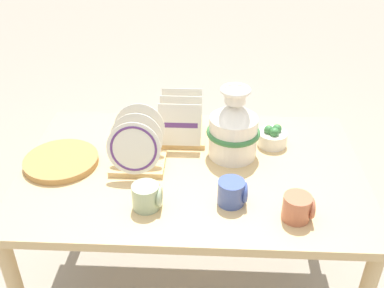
% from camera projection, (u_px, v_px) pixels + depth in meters
% --- Properties ---
extents(display_table, '(1.36, 0.88, 0.72)m').
position_uv_depth(display_table, '(192.00, 183.00, 1.83)').
color(display_table, tan).
rests_on(display_table, ground_plane).
extents(ceramic_vase, '(0.22, 0.22, 0.30)m').
position_uv_depth(ceramic_vase, '(233.00, 128.00, 1.80)').
color(ceramic_vase, white).
rests_on(ceramic_vase, display_table).
extents(dish_rack_round_plates, '(0.21, 0.20, 0.23)m').
position_uv_depth(dish_rack_round_plates, '(137.00, 150.00, 1.75)').
color(dish_rack_round_plates, tan).
rests_on(dish_rack_round_plates, display_table).
extents(dish_rack_square_plates, '(0.21, 0.20, 0.20)m').
position_uv_depth(dish_rack_square_plates, '(181.00, 128.00, 1.94)').
color(dish_rack_square_plates, tan).
rests_on(dish_rack_square_plates, display_table).
extents(wicker_charger_stack, '(0.30, 0.30, 0.03)m').
position_uv_depth(wicker_charger_stack, '(61.00, 161.00, 1.81)').
color(wicker_charger_stack, '#AD7F47').
rests_on(wicker_charger_stack, display_table).
extents(mug_cobalt_glaze, '(0.10, 0.10, 0.09)m').
position_uv_depth(mug_cobalt_glaze, '(233.00, 192.00, 1.58)').
color(mug_cobalt_glaze, '#42569E').
rests_on(mug_cobalt_glaze, display_table).
extents(mug_sage_glaze, '(0.10, 0.10, 0.09)m').
position_uv_depth(mug_sage_glaze, '(147.00, 197.00, 1.56)').
color(mug_sage_glaze, '#9EB28E').
rests_on(mug_sage_glaze, display_table).
extents(mug_terracotta_glaze, '(0.10, 0.10, 0.09)m').
position_uv_depth(mug_terracotta_glaze, '(298.00, 208.00, 1.51)').
color(mug_terracotta_glaze, '#B76647').
rests_on(mug_terracotta_glaze, display_table).
extents(fruit_bowl, '(0.13, 0.13, 0.09)m').
position_uv_depth(fruit_bowl, '(272.00, 137.00, 1.92)').
color(fruit_bowl, silver).
rests_on(fruit_bowl, display_table).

